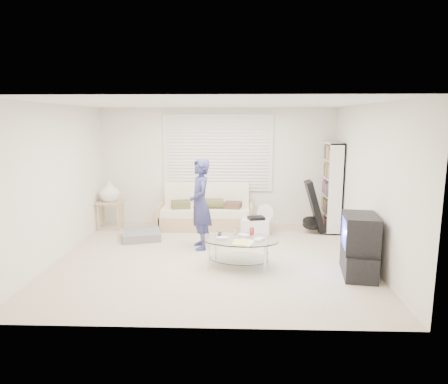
{
  "coord_description": "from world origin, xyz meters",
  "views": [
    {
      "loc": [
        0.41,
        -6.28,
        2.26
      ],
      "look_at": [
        0.19,
        0.3,
        1.06
      ],
      "focal_mm": 32.0,
      "sensor_mm": 36.0,
      "label": 1
    }
  ],
  "objects_px": {
    "futon_sofa": "(206,213)",
    "coffee_table": "(239,244)",
    "bookshelf": "(331,187)",
    "tv_unit": "(359,246)"
  },
  "relations": [
    {
      "from": "tv_unit",
      "to": "coffee_table",
      "type": "xyz_separation_m",
      "value": [
        -1.75,
        0.26,
        -0.07
      ]
    },
    {
      "from": "coffee_table",
      "to": "futon_sofa",
      "type": "bearing_deg",
      "value": 107.12
    },
    {
      "from": "futon_sofa",
      "to": "bookshelf",
      "type": "height_order",
      "value": "bookshelf"
    },
    {
      "from": "futon_sofa",
      "to": "coffee_table",
      "type": "relative_size",
      "value": 1.46
    },
    {
      "from": "bookshelf",
      "to": "coffee_table",
      "type": "relative_size",
      "value": 1.35
    },
    {
      "from": "tv_unit",
      "to": "bookshelf",
      "type": "bearing_deg",
      "value": 87.02
    },
    {
      "from": "bookshelf",
      "to": "tv_unit",
      "type": "height_order",
      "value": "bookshelf"
    },
    {
      "from": "tv_unit",
      "to": "coffee_table",
      "type": "distance_m",
      "value": 1.77
    },
    {
      "from": "coffee_table",
      "to": "tv_unit",
      "type": "bearing_deg",
      "value": -8.54
    },
    {
      "from": "tv_unit",
      "to": "futon_sofa",
      "type": "bearing_deg",
      "value": 134.19
    }
  ]
}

